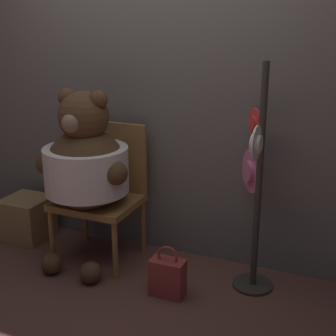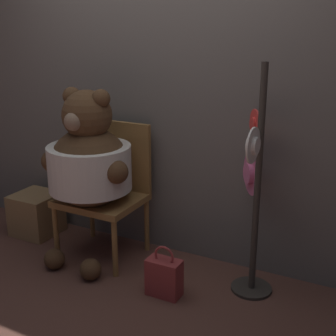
% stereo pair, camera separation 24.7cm
% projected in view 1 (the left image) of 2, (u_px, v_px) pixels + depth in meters
% --- Properties ---
extents(ground_plane, '(14.00, 14.00, 0.00)m').
position_uv_depth(ground_plane, '(128.00, 282.00, 3.32)').
color(ground_plane, brown).
extents(wall_back, '(8.00, 0.10, 2.40)m').
position_uv_depth(wall_back, '(163.00, 100.00, 3.49)').
color(wall_back, '#66605B').
rests_on(wall_back, ground_plane).
extents(chair, '(0.60, 0.51, 1.03)m').
position_uv_depth(chair, '(103.00, 187.00, 3.58)').
color(chair, olive).
rests_on(chair, ground_plane).
extents(teddy_bear, '(0.74, 0.65, 1.32)m').
position_uv_depth(teddy_bear, '(86.00, 164.00, 3.36)').
color(teddy_bear, '#4C331E').
rests_on(teddy_bear, ground_plane).
extents(hat_display_rack, '(0.31, 0.48, 1.54)m').
position_uv_depth(hat_display_rack, '(255.00, 187.00, 3.07)').
color(hat_display_rack, '#332D28').
rests_on(hat_display_rack, ground_plane).
extents(handbag_on_ground, '(0.23, 0.13, 0.36)m').
position_uv_depth(handbag_on_ground, '(168.00, 277.00, 3.12)').
color(handbag_on_ground, maroon).
rests_on(handbag_on_ground, ground_plane).
extents(wooden_crate, '(0.36, 0.36, 0.36)m').
position_uv_depth(wooden_crate, '(27.00, 218.00, 3.94)').
color(wooden_crate, '#937047').
rests_on(wooden_crate, ground_plane).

